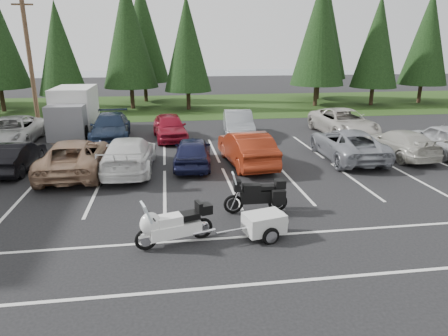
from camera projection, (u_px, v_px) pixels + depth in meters
The scene contains 30 objects.
ground at pixel (222, 196), 15.40m from camera, with size 120.00×120.00×0.00m, color black.
grass_strip at pixel (187, 105), 38.07m from camera, with size 80.00×16.00×0.01m, color #223811.
lake_water at pixel (201, 79), 67.92m from camera, with size 70.00×50.00×0.02m, color gray.
utility_pole at pixel (30, 60), 23.97m from camera, with size 1.60×0.26×9.00m.
box_truck at pixel (72, 112), 25.68m from camera, with size 2.40×5.60×2.90m, color silver, non-canonical shape.
stall_markings at pixel (216, 179), 17.28m from camera, with size 32.00×16.00×0.01m, color silver.
conifer_3 at pixel (59, 48), 32.62m from camera, with size 3.87×3.87×9.02m.
conifer_4 at pixel (128, 33), 34.41m from camera, with size 4.80×4.80×11.17m.
conifer_5 at pixel (187, 44), 34.14m from camera, with size 4.14×4.14×9.63m.
conifer_6 at pixel (320, 31), 35.93m from camera, with size 4.93×4.93×11.48m.
conifer_7 at pixel (377, 42), 36.67m from camera, with size 4.27×4.27×9.94m.
conifer_8 at pixel (428, 38), 38.07m from camera, with size 4.53×4.53×10.56m.
conifer_back_b at pixel (142, 32), 38.82m from camera, with size 4.97×4.97×11.58m.
conifer_back_c at pixel (322, 25), 40.41m from camera, with size 5.50×5.50×12.81m.
car_near_1 at pixel (16, 156), 18.28m from camera, with size 1.44×4.14×1.37m, color black.
car_near_2 at pixel (75, 157), 17.89m from camera, with size 2.58×5.60×1.56m, color #987458.
car_near_3 at pixel (129, 154), 18.24m from camera, with size 2.20×5.41×1.57m, color white.
car_near_4 at pixel (193, 152), 18.91m from camera, with size 1.71×4.26×1.45m, color #161939.
car_near_5 at pixel (246, 148), 19.17m from camera, with size 1.74×5.00×1.65m, color maroon.
car_near_6 at pixel (347, 144), 20.19m from camera, with size 2.56×5.55×1.54m, color gray.
car_near_7 at pixel (399, 143), 20.64m from camera, with size 1.95×4.81×1.40m, color #AEAB9F.
car_near_8 at pixel (443, 139), 21.00m from camera, with size 1.93×4.79×1.63m, color #AEAFB3.
car_far_0 at pixel (11, 131), 23.01m from camera, with size 2.63×5.70×1.59m, color #B9B9B7.
car_far_1 at pixel (111, 127), 24.12m from camera, with size 2.21×5.44×1.58m, color #152136.
car_far_2 at pixel (170, 127), 24.36m from camera, with size 1.83×4.55×1.55m, color maroon.
car_far_3 at pixel (238, 124), 25.05m from camera, with size 1.69×4.85×1.60m, color slate.
car_far_4 at pixel (343, 122), 25.44m from camera, with size 2.75×5.96×1.66m, color #BCB6AC.
touring_motorcycle at pixel (175, 221), 11.48m from camera, with size 2.61×0.80×1.44m, color white, non-canonical shape.
cargo_trailer at pixel (264, 225), 11.98m from camera, with size 1.70×0.95×0.78m, color silver, non-canonical shape.
adventure_motorcycle at pixel (256, 192), 13.67m from camera, with size 2.47×0.86×1.51m, color black, non-canonical shape.
Camera 1 is at (-1.99, -14.24, 5.60)m, focal length 32.00 mm.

